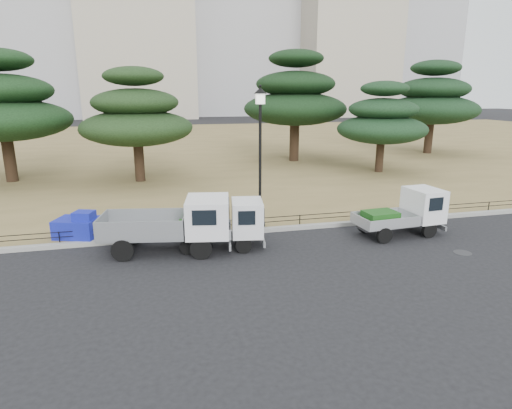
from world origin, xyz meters
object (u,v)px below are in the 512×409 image
object	(u,v)px
truck_kei_rear	(405,213)
truck_kei_front	(225,225)
truck_large	(174,222)
tarp_pile	(78,226)
street_lamp	(260,135)

from	to	relation	value
truck_kei_rear	truck_kei_front	bearing A→B (deg)	173.76
truck_large	tarp_pile	size ratio (longest dim) A/B	2.59
truck_kei_rear	truck_large	bearing A→B (deg)	174.01
truck_kei_front	tarp_pile	bearing A→B (deg)	168.16
truck_large	truck_kei_front	world-z (taller)	truck_large
truck_kei_front	truck_kei_rear	size ratio (longest dim) A/B	0.98
street_lamp	tarp_pile	size ratio (longest dim) A/B	3.06
truck_kei_front	street_lamp	bearing A→B (deg)	53.40
truck_large	street_lamp	bearing A→B (deg)	35.07
truck_kei_rear	tarp_pile	size ratio (longest dim) A/B	1.97
truck_kei_front	truck_kei_rear	bearing A→B (deg)	7.55
truck_large	tarp_pile	xyz separation A→B (m)	(-3.39, 1.98, -0.50)
street_lamp	truck_kei_front	bearing A→B (deg)	-135.98
truck_kei_rear	tarp_pile	world-z (taller)	truck_kei_rear
truck_large	truck_kei_rear	xyz separation A→B (m)	(8.66, -0.24, -0.17)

